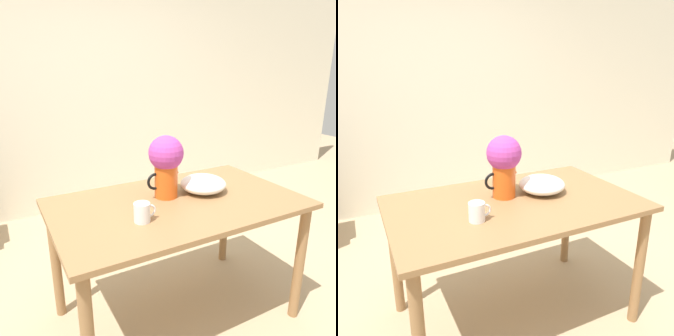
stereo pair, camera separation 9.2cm
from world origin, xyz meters
TOP-DOWN VIEW (x-y plane):
  - ground_plane at (0.00, 0.00)m, footprint 12.00×12.00m
  - wall_back at (0.00, 2.07)m, footprint 8.00×0.05m
  - table at (0.04, 0.05)m, footprint 1.43×0.86m
  - flower_vase at (0.02, 0.15)m, footprint 0.23×0.21m
  - coffee_mug at (-0.24, -0.08)m, footprint 0.12×0.08m
  - white_bowl at (0.26, 0.11)m, footprint 0.28×0.28m

SIDE VIEW (x-z plane):
  - ground_plane at x=0.00m, z-range 0.00..0.00m
  - table at x=0.04m, z-range 0.29..1.09m
  - coffee_mug at x=-0.24m, z-range 0.80..0.90m
  - white_bowl at x=0.26m, z-range 0.80..0.90m
  - flower_vase at x=0.02m, z-range 0.83..1.20m
  - wall_back at x=0.00m, z-range 0.00..2.60m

